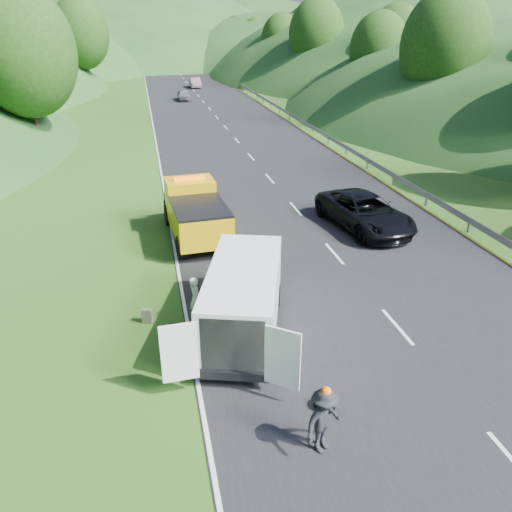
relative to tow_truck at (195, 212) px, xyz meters
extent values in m
plane|color=#38661E|center=(2.78, -7.21, -1.31)|extent=(320.00, 320.00, 0.00)
cube|color=black|center=(5.78, 32.79, -1.30)|extent=(14.00, 200.00, 0.02)
cube|color=gray|center=(13.08, 45.29, -1.31)|extent=(0.06, 140.00, 1.52)
cylinder|color=black|center=(-1.15, 1.97, -0.78)|extent=(0.44, 1.08, 1.06)
cylinder|color=black|center=(0.85, 2.12, -0.78)|extent=(0.44, 1.08, 1.06)
cylinder|color=black|center=(-0.85, -2.24, -0.78)|extent=(0.44, 1.08, 1.06)
cylinder|color=black|center=(1.16, -2.10, -0.78)|extent=(0.44, 1.08, 1.06)
cube|color=#DFA80B|center=(-0.08, 1.15, 0.22)|extent=(2.39, 1.85, 2.01)
cube|color=#DFA80B|center=(0.09, -1.22, -0.04)|extent=(2.57, 3.75, 1.37)
cube|color=black|center=(0.09, -1.22, 0.70)|extent=(2.57, 3.75, 0.11)
cube|color=black|center=(-0.17, 2.41, -0.36)|extent=(2.20, 1.42, 0.74)
cube|color=black|center=(-0.22, 3.05, -0.57)|extent=(2.23, 0.37, 0.53)
cube|color=#DFA80B|center=(-0.20, 2.78, 0.33)|extent=(2.17, 0.98, 1.16)
cube|color=orange|center=(-0.08, 1.15, 1.28)|extent=(1.49, 0.37, 0.17)
cube|color=black|center=(-0.14, 1.89, 0.59)|extent=(2.01, 0.23, 0.95)
cylinder|color=black|center=(0.32, -6.38, -0.89)|extent=(0.55, 0.89, 0.84)
cylinder|color=black|center=(2.12, -6.94, -0.89)|extent=(0.55, 0.89, 0.84)
cylinder|color=black|center=(-0.74, -9.78, -0.89)|extent=(0.55, 0.89, 0.84)
cylinder|color=black|center=(1.06, -10.34, -0.89)|extent=(0.55, 0.89, 0.84)
cube|color=white|center=(0.66, -8.46, 0.11)|extent=(3.67, 5.84, 1.94)
cube|color=white|center=(1.51, -5.71, -0.31)|extent=(2.28, 1.52, 1.05)
cube|color=black|center=(1.45, -5.91, 0.53)|extent=(1.95, 0.92, 0.87)
cube|color=black|center=(-0.14, -11.01, 0.11)|extent=(1.73, 0.63, 1.68)
cube|color=white|center=(-1.58, -11.05, 0.11)|extent=(1.00, 0.11, 1.78)
cube|color=white|center=(1.02, -11.86, 0.11)|extent=(0.83, 0.65, 1.78)
cube|color=black|center=(-0.17, -11.11, -0.84)|extent=(2.05, 0.77, 0.26)
imported|color=silver|center=(-0.78, -7.37, -1.31)|extent=(0.57, 0.69, 1.67)
imported|color=tan|center=(0.07, -7.95, -1.31)|extent=(0.56, 0.47, 1.04)
imported|color=black|center=(1.53, -13.71, -1.31)|extent=(1.32, 1.14, 1.77)
cube|color=#575641|center=(-2.45, -7.09, -1.04)|extent=(0.36, 0.27, 0.53)
cylinder|color=black|center=(2.08, -12.36, -1.31)|extent=(0.58, 0.58, 0.20)
imported|color=black|center=(8.28, -0.60, -1.31)|extent=(3.70, 6.38, 1.67)
imported|color=#545359|center=(3.41, 46.47, -1.31)|extent=(1.57, 3.90, 1.33)
imported|color=#714B55|center=(6.41, 60.20, -1.31)|extent=(1.56, 4.46, 1.47)
camera|label=1|loc=(-1.93, -22.05, 8.01)|focal=35.00mm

